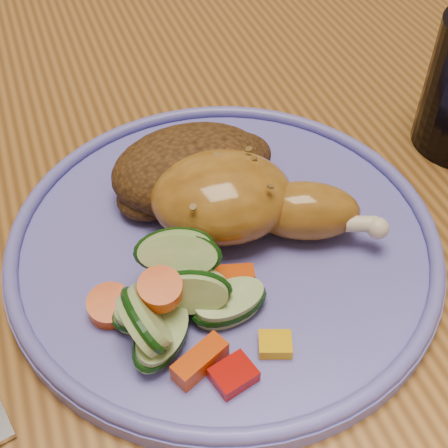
# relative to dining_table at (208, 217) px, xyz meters

# --- Properties ---
(dining_table) EXTENTS (0.90, 1.40, 0.75)m
(dining_table) POSITION_rel_dining_table_xyz_m (0.00, 0.00, 0.00)
(dining_table) COLOR brown
(dining_table) RESTS_ON ground
(chair_far) EXTENTS (0.42, 0.42, 0.91)m
(chair_far) POSITION_rel_dining_table_xyz_m (0.00, 0.63, -0.17)
(chair_far) COLOR #4C2D16
(chair_far) RESTS_ON ground
(plate) EXTENTS (0.30, 0.30, 0.01)m
(plate) POSITION_rel_dining_table_xyz_m (-0.03, -0.11, 0.09)
(plate) COLOR #5D5ABC
(plate) RESTS_ON dining_table
(plate_rim) EXTENTS (0.30, 0.30, 0.01)m
(plate_rim) POSITION_rel_dining_table_xyz_m (-0.03, -0.11, 0.10)
(plate_rim) COLOR #5D5ABC
(plate_rim) RESTS_ON plate
(chicken_leg) EXTENTS (0.15, 0.12, 0.05)m
(chicken_leg) POSITION_rel_dining_table_xyz_m (-0.01, -0.10, 0.12)
(chicken_leg) COLOR #9B6520
(chicken_leg) RESTS_ON plate
(rice_pilaf) EXTENTS (0.12, 0.08, 0.05)m
(rice_pilaf) POSITION_rel_dining_table_xyz_m (-0.03, -0.06, 0.11)
(rice_pilaf) COLOR #4B2D12
(rice_pilaf) RESTS_ON plate
(vegetable_pile) EXTENTS (0.11, 0.12, 0.06)m
(vegetable_pile) POSITION_rel_dining_table_xyz_m (-0.07, -0.16, 0.11)
(vegetable_pile) COLOR #A50A05
(vegetable_pile) RESTS_ON plate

